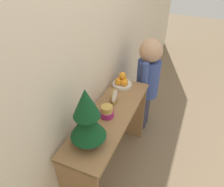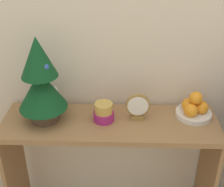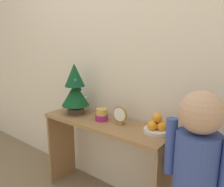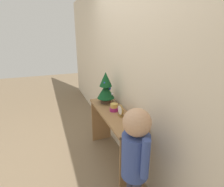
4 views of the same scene
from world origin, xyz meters
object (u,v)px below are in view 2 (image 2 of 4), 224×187
mini_tree (41,81)px  desk_clock (138,107)px  fruit_bowl (194,109)px  singing_bowl (104,112)px

mini_tree → desk_clock: (0.48, 0.02, -0.15)m
mini_tree → fruit_bowl: mini_tree is taller
desk_clock → mini_tree: bearing=-178.0°
mini_tree → singing_bowl: size_ratio=4.16×
singing_bowl → mini_tree: bearing=-179.7°
singing_bowl → desk_clock: bearing=5.0°
desk_clock → singing_bowl: bearing=-175.0°
singing_bowl → desk_clock: (0.17, 0.02, 0.03)m
fruit_bowl → desk_clock: 0.30m
fruit_bowl → desk_clock: desk_clock is taller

